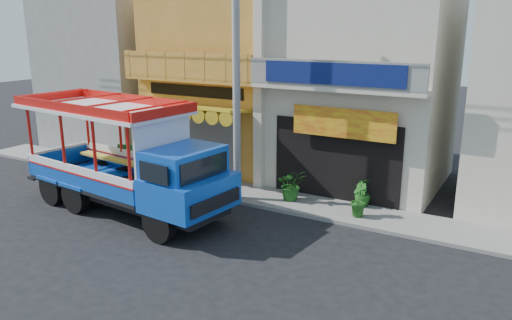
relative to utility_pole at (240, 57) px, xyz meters
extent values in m
plane|color=black|center=(0.85, -3.30, -5.03)|extent=(90.00, 90.00, 0.00)
cube|color=slate|center=(0.85, 0.70, -4.97)|extent=(30.00, 2.00, 0.12)
cube|color=#B28227|center=(-3.15, 4.70, -1.03)|extent=(6.00, 6.00, 8.00)
cube|color=#595B5E|center=(-3.15, 1.68, -3.63)|extent=(4.20, 0.10, 2.60)
cube|color=gold|center=(-3.15, 0.95, -1.98)|extent=(5.20, 1.50, 0.31)
cube|color=#B28227|center=(-3.15, 1.35, -0.98)|extent=(6.00, 0.70, 0.18)
cube|color=#B28227|center=(-3.15, 1.05, -0.43)|extent=(6.00, 0.12, 0.95)
cube|color=black|center=(-3.15, 1.67, -1.48)|extent=(4.50, 0.04, 0.45)
cube|color=beige|center=(2.85, 4.70, -1.03)|extent=(6.00, 6.00, 8.00)
cube|color=black|center=(2.85, 1.68, -3.53)|extent=(4.60, 0.12, 2.80)
cube|color=yellow|center=(3.15, 1.40, -2.13)|extent=(3.60, 0.05, 1.00)
cube|color=beige|center=(2.85, 1.35, -0.98)|extent=(6.00, 0.70, 0.18)
cube|color=gray|center=(2.85, 1.05, -0.48)|extent=(6.00, 0.12, 0.85)
cube|color=navy|center=(2.85, 0.98, -0.48)|extent=(4.80, 0.06, 0.70)
cube|color=beige|center=(-0.15, 1.55, -1.03)|extent=(0.35, 0.30, 8.00)
cube|color=gray|center=(-10.15, 4.70, -1.23)|extent=(6.00, 6.00, 7.60)
cylinder|color=gray|center=(-0.15, 0.00, -0.53)|extent=(0.26, 0.26, 9.00)
cylinder|color=black|center=(-0.24, -4.09, -4.48)|extent=(1.14, 0.43, 1.11)
cylinder|color=black|center=(-0.01, -1.99, -4.48)|extent=(1.14, 0.43, 1.11)
cylinder|color=black|center=(-4.22, -3.65, -4.48)|extent=(1.14, 0.43, 1.11)
cylinder|color=black|center=(-3.99, -1.55, -4.48)|extent=(1.14, 0.43, 1.11)
cylinder|color=black|center=(-5.55, -3.51, -4.48)|extent=(1.14, 0.43, 1.11)
cylinder|color=black|center=(-5.31, -1.41, -4.48)|extent=(1.14, 0.43, 1.11)
cube|color=black|center=(-2.78, -2.75, -4.37)|extent=(7.63, 2.65, 0.31)
cube|color=blue|center=(0.10, -3.07, -3.75)|extent=(2.26, 2.65, 1.00)
cube|color=blue|center=(-0.07, -3.05, -2.86)|extent=(1.80, 2.41, 0.83)
cube|color=black|center=(0.71, -3.14, -2.92)|extent=(0.28, 1.95, 0.61)
cube|color=black|center=(-3.69, -2.65, -4.14)|extent=(5.74, 3.04, 0.13)
cube|color=blue|center=(-3.82, -3.82, -3.75)|extent=(5.48, 0.69, 0.67)
cube|color=white|center=(-3.82, -3.82, -3.45)|extent=(5.48, 0.70, 0.24)
cube|color=blue|center=(-3.56, -1.48, -3.75)|extent=(5.48, 0.69, 0.67)
cube|color=white|center=(-3.56, -1.48, -3.45)|extent=(5.48, 0.70, 0.24)
cylinder|color=red|center=(-6.39, -3.51, -2.53)|extent=(0.11, 0.11, 1.78)
cylinder|color=red|center=(-6.13, -1.22, -2.53)|extent=(0.11, 0.11, 1.78)
cube|color=white|center=(-0.93, -2.95, -2.89)|extent=(0.34, 2.25, 2.50)
cube|color=white|center=(-3.80, -2.64, -1.64)|extent=(6.43, 3.39, 0.11)
cube|color=red|center=(-3.80, -2.64, -1.44)|extent=(6.20, 3.25, 0.29)
cube|color=black|center=(-6.11, 0.69, -4.86)|extent=(0.68, 0.50, 0.11)
cube|color=#0B4110|center=(-6.11, 0.69, -4.30)|extent=(0.72, 0.30, 1.00)
imported|color=#1B5217|center=(1.60, 0.79, -4.35)|extent=(1.33, 1.29, 1.12)
imported|color=#1B5217|center=(4.12, 0.46, -4.37)|extent=(0.69, 0.74, 1.08)
imported|color=#1B5217|center=(3.95, 1.40, -4.42)|extent=(0.75, 0.75, 0.98)
camera|label=1|loc=(8.80, -14.24, 0.98)|focal=35.00mm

